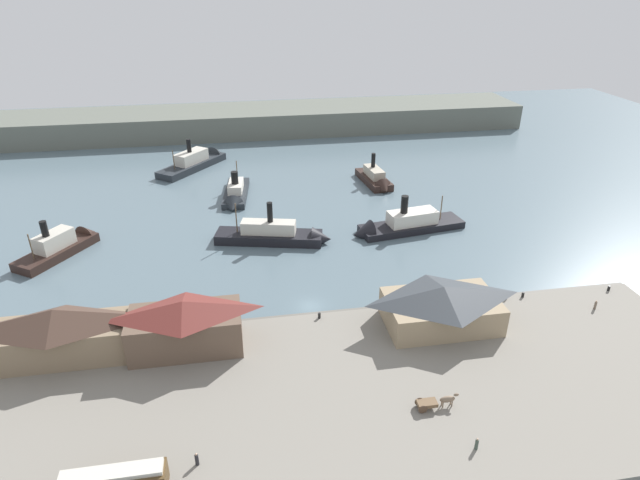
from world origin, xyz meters
The scene contains 21 objects.
ground_plane centered at (0.00, 0.00, 0.00)m, with size 320.00×320.00×0.00m, color slate.
quay_promenade centered at (0.00, -22.00, 0.60)m, with size 110.00×36.00×1.20m, color gray.
seawall_edge centered at (0.00, -3.60, 0.50)m, with size 110.00×0.80×1.00m, color #666159.
ferry_shed_customs_shed centered at (-36.59, -8.38, 5.21)m, with size 20.43×7.49×7.91m.
ferry_shed_central_terminal centered at (-19.36, -9.19, 5.19)m, with size 16.08×8.11×7.88m.
ferry_shed_east_terminal centered at (18.82, -9.81, 4.59)m, with size 17.29×10.49×6.67m.
horse_cart centered at (11.75, -26.59, 2.13)m, with size 5.43×1.48×1.87m.
pedestrian_near_cart centered at (-17.28, -30.44, 1.98)m, with size 0.42×0.42×1.71m.
pedestrian_by_tram centered at (14.08, -33.54, 1.94)m, with size 0.40×0.40×1.63m.
pedestrian_standing_center centered at (45.03, -10.16, 1.92)m, with size 0.39×0.39×1.58m.
mooring_post_center_east centered at (0.65, -5.25, 1.65)m, with size 0.44×0.44×0.90m, color black.
mooring_post_west centered at (32.17, -5.13, 1.65)m, with size 0.44×0.44×0.90m, color black.
mooring_post_center_west centered at (35.28, -4.98, 1.65)m, with size 0.44×0.44×0.90m, color black.
mooring_post_east centered at (50.78, -5.56, 1.65)m, with size 0.44×0.44×0.90m, color black.
ferry_outer_harbor centered at (-2.51, 24.35, 1.56)m, with size 24.28×10.46×10.15m.
ferry_departing_north centered at (25.41, 52.75, 1.44)m, with size 6.92×16.54×9.25m.
ferry_mid_harbor centered at (-45.28, 27.27, 1.62)m, with size 14.46×18.05×9.61m.
ferry_near_quay centered at (-11.07, 48.83, 1.24)m, with size 7.35×19.95×8.99m.
ferry_approaching_east centered at (-20.80, 75.91, 1.63)m, with size 20.11×23.08×10.48m.
ferry_moored_west centered at (23.00, 24.93, 1.45)m, with size 25.46×9.43×10.09m.
far_headland centered at (0.00, 110.00, 4.00)m, with size 180.00×24.00×8.00m, color #60665B.
Camera 1 is at (-10.75, -73.27, 50.03)m, focal length 29.81 mm.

